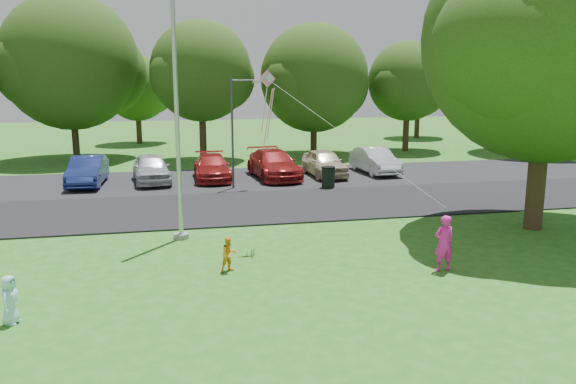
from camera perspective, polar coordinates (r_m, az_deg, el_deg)
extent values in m
plane|color=#26651A|center=(14.50, 3.97, -9.26)|extent=(120.00, 120.00, 0.00)
cube|color=black|center=(22.92, -2.29, -1.43)|extent=(60.00, 6.00, 0.06)
cube|color=black|center=(29.22, -4.50, 1.33)|extent=(42.00, 7.00, 0.06)
cylinder|color=#B7BABF|center=(18.02, -11.36, 10.83)|extent=(0.14, 0.14, 10.00)
cylinder|color=gray|center=(18.71, -10.78, -4.41)|extent=(0.50, 0.50, 0.16)
cylinder|color=#3F3F44|center=(26.31, -5.67, 5.83)|extent=(0.10, 0.10, 5.18)
cylinder|color=#3F3F44|center=(26.35, -4.48, 11.23)|extent=(1.21, 0.25, 0.07)
cube|color=silver|center=(26.53, -3.20, 11.11)|extent=(0.41, 0.24, 0.12)
cylinder|color=black|center=(26.66, 4.11, 1.40)|extent=(0.62, 0.62, 1.00)
cylinder|color=black|center=(26.58, 4.13, 2.52)|extent=(0.67, 0.67, 0.06)
cylinder|color=#332316|center=(21.02, 23.94, 1.31)|extent=(0.62, 0.62, 3.58)
sphere|color=#1F3B10|center=(20.80, 25.00, 14.05)|extent=(8.21, 8.21, 8.21)
sphere|color=#1F3B10|center=(19.00, 22.73, 13.34)|extent=(4.93, 4.93, 4.93)
sphere|color=#1F3B10|center=(18.66, 21.01, 13.94)|extent=(4.27, 4.27, 4.27)
cylinder|color=#332316|center=(38.85, -20.80, 5.45)|extent=(0.44, 0.44, 3.19)
sphere|color=#1F3B10|center=(38.70, -21.29, 12.19)|extent=(8.50, 8.50, 8.50)
sphere|color=#1F3B10|center=(39.30, -18.22, 11.43)|extent=(5.53, 5.53, 5.53)
sphere|color=#1F3B10|center=(37.94, -24.07, 11.37)|extent=(5.10, 5.10, 5.10)
cylinder|color=#332316|center=(36.15, -8.65, 5.85)|extent=(0.44, 0.44, 3.43)
sphere|color=#1F3B10|center=(36.00, -8.83, 12.05)|extent=(6.27, 6.27, 6.27)
sphere|color=#1F3B10|center=(36.73, -6.64, 11.36)|extent=(4.07, 4.07, 4.07)
sphere|color=#1F3B10|center=(35.16, -10.82, 11.50)|extent=(3.76, 3.76, 3.76)
cylinder|color=#332316|center=(38.66, 2.62, 5.75)|extent=(0.44, 0.44, 2.66)
sphere|color=#1F3B10|center=(38.47, 2.68, 11.49)|extent=(7.27, 7.27, 7.27)
sphere|color=#1F3B10|center=(39.62, 4.72, 10.68)|extent=(4.72, 4.72, 4.72)
sphere|color=#1F3B10|center=(37.24, 0.84, 10.95)|extent=(4.36, 4.36, 4.36)
cylinder|color=#332316|center=(41.68, 11.89, 6.17)|extent=(0.44, 0.44, 3.02)
sphere|color=#1F3B10|center=(41.53, 12.09, 10.98)|extent=(5.67, 5.67, 5.67)
sphere|color=#1F3B10|center=(42.58, 13.34, 10.35)|extent=(3.68, 3.68, 3.68)
sphere|color=#1F3B10|center=(40.43, 11.00, 10.61)|extent=(3.40, 3.40, 3.40)
cylinder|color=#332316|center=(43.80, 23.97, 5.95)|extent=(0.44, 0.44, 3.42)
sphere|color=#1F3B10|center=(43.70, 24.49, 12.19)|extent=(8.77, 8.77, 8.77)
sphere|color=#1F3B10|center=(45.56, 25.79, 11.18)|extent=(5.70, 5.70, 5.70)
sphere|color=#1F3B10|center=(41.77, 23.37, 11.76)|extent=(5.26, 5.26, 5.26)
cylinder|color=#332316|center=(47.22, -14.91, 6.36)|extent=(0.44, 0.44, 2.60)
sphere|color=#1F3B10|center=(47.07, -15.10, 10.14)|extent=(5.20, 5.20, 5.20)
sphere|color=#1F3B10|center=(47.56, -13.62, 9.75)|extent=(3.38, 3.38, 3.38)
sphere|color=#1F3B10|center=(46.49, -16.42, 9.74)|extent=(3.12, 3.12, 3.12)
cylinder|color=#332316|center=(51.53, 12.97, 6.84)|extent=(0.44, 0.44, 2.60)
sphere|color=#1F3B10|center=(51.39, 13.13, 10.31)|extent=(5.20, 5.20, 5.20)
sphere|color=#1F3B10|center=(52.38, 14.04, 9.85)|extent=(3.38, 3.38, 3.38)
sphere|color=#1F3B10|center=(50.37, 12.35, 10.03)|extent=(3.12, 3.12, 3.12)
imported|color=navy|center=(28.83, -19.70, 2.03)|extent=(1.63, 4.29, 1.40)
imported|color=#B2B7BF|center=(28.66, -13.72, 2.35)|extent=(2.12, 4.35, 1.43)
imported|color=maroon|center=(28.95, -7.73, 2.51)|extent=(1.85, 4.42, 1.28)
imported|color=maroon|center=(29.15, -1.46, 2.84)|extent=(2.44, 5.14, 1.45)
imported|color=#C6B793|center=(29.85, 3.71, 2.98)|extent=(1.78, 4.17, 1.41)
imported|color=#B2B7BF|center=(31.13, 8.82, 3.19)|extent=(1.68, 4.27, 1.38)
imported|color=#F020A9|center=(15.71, 15.55, -5.04)|extent=(0.59, 0.41, 1.55)
imported|color=#FFA928|center=(15.27, -6.01, -6.29)|extent=(0.57, 0.52, 0.97)
imported|color=#A6F2FF|center=(13.40, -26.43, -9.78)|extent=(0.47, 0.60, 1.07)
cube|color=pink|center=(17.01, -2.12, 11.42)|extent=(0.51, 0.10, 0.51)
cube|color=#8CC6E5|center=(16.99, -1.93, 11.49)|extent=(0.25, 0.06, 0.24)
cylinder|color=white|center=(15.94, 6.48, 5.31)|extent=(4.19, 3.46, 3.37)
cylinder|color=pink|center=(17.01, -2.43, 8.27)|extent=(0.17, 0.22, 1.36)
cylinder|color=pink|center=(17.10, -1.79, 7.93)|extent=(0.19, 0.36, 1.55)
cylinder|color=pink|center=(16.97, -2.04, 7.53)|extent=(0.21, 0.53, 1.73)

